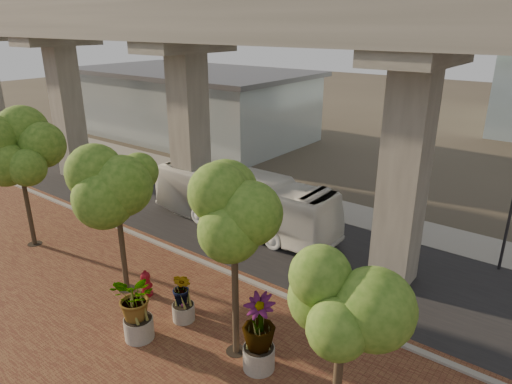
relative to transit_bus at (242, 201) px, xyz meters
The scene contains 17 objects.
ground 3.75m from the transit_bus, 41.19° to the right, with size 160.00×160.00×0.00m, color #3C362C.
brick_plaza 10.68m from the transit_bus, 75.91° to the right, with size 70.00×13.00×0.06m, color brown.
asphalt_road 2.99m from the transit_bus, ahead, with size 90.00×8.00×0.04m, color black.
curb_strip 5.18m from the transit_bus, 58.81° to the right, with size 70.00×0.25×0.16m, color gray.
far_sidewalk 6.03m from the transit_bus, 63.87° to the left, with size 90.00×3.00×0.06m, color gray.
transit_viaduct 6.31m from the transit_bus, ahead, with size 72.00×5.60×12.40m.
station_pavilion 22.26m from the transit_bus, 141.73° to the left, with size 23.00×13.00×6.30m.
transit_bus is the anchor object (origin of this frame).
fire_hydrant 7.68m from the transit_bus, 81.28° to the right, with size 0.56×0.50×1.12m.
planter_front 9.93m from the transit_bus, 71.98° to the right, with size 2.26×2.26×2.48m.
planter_right 10.89m from the transit_bus, 47.99° to the right, with size 2.49×2.49×2.66m.
planter_left 8.54m from the transit_bus, 65.50° to the right, with size 1.83×1.83×2.01m.
street_tree_far_west 11.01m from the transit_bus, 130.82° to the right, with size 4.02×4.02×6.55m.
street_tree_near_west 8.32m from the transit_bus, 88.85° to the right, with size 3.56×3.56×6.15m.
street_tree_near_east 10.77m from the transit_bus, 51.91° to the right, with size 3.87×3.87×7.06m.
street_tree_far_east 14.56m from the transit_bus, 41.51° to the right, with size 2.99×2.99×5.89m.
streetlamp_west 10.45m from the transit_bus, 152.22° to the left, with size 0.40×1.16×8.00m.
Camera 1 is at (11.78, -15.20, 10.45)m, focal length 32.00 mm.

